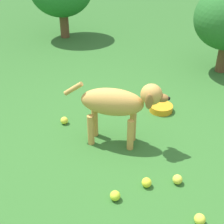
# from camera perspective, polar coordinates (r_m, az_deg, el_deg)

# --- Properties ---
(ground) EXTENTS (14.00, 14.00, 0.00)m
(ground) POSITION_cam_1_polar(r_m,az_deg,el_deg) (2.29, 1.78, -8.22)
(ground) COLOR #2D6026
(dog) EXTENTS (0.53, 0.65, 0.54)m
(dog) POSITION_cam_1_polar(r_m,az_deg,el_deg) (2.23, 1.18, 1.61)
(dog) COLOR #C69347
(dog) RESTS_ON ground
(tennis_ball_0) EXTENTS (0.07, 0.07, 0.07)m
(tennis_ball_0) POSITION_cam_1_polar(r_m,az_deg,el_deg) (1.95, 0.60, -15.70)
(tennis_ball_0) COLOR #C1DF30
(tennis_ball_0) RESTS_ON ground
(tennis_ball_1) EXTENTS (0.07, 0.07, 0.07)m
(tennis_ball_1) POSITION_cam_1_polar(r_m,az_deg,el_deg) (2.66, -9.10, -1.61)
(tennis_ball_1) COLOR yellow
(tennis_ball_1) RESTS_ON ground
(tennis_ball_2) EXTENTS (0.07, 0.07, 0.07)m
(tennis_ball_2) POSITION_cam_1_polar(r_m,az_deg,el_deg) (2.09, 12.41, -12.47)
(tennis_ball_2) COLOR #D6D641
(tennis_ball_2) RESTS_ON ground
(tennis_ball_3) EXTENTS (0.07, 0.07, 0.07)m
(tennis_ball_3) POSITION_cam_1_polar(r_m,az_deg,el_deg) (2.04, 6.63, -13.24)
(tennis_ball_3) COLOR yellow
(tennis_ball_3) RESTS_ON ground
(tennis_ball_4) EXTENTS (0.07, 0.07, 0.07)m
(tennis_ball_4) POSITION_cam_1_polar(r_m,az_deg,el_deg) (1.90, 16.43, -19.06)
(tennis_ball_4) COLOR #D5D73E
(tennis_ball_4) RESTS_ON ground
(water_bowl) EXTENTS (0.22, 0.22, 0.06)m
(water_bowl) POSITION_cam_1_polar(r_m,az_deg,el_deg) (2.86, 9.34, 0.77)
(water_bowl) COLOR orange
(water_bowl) RESTS_ON ground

